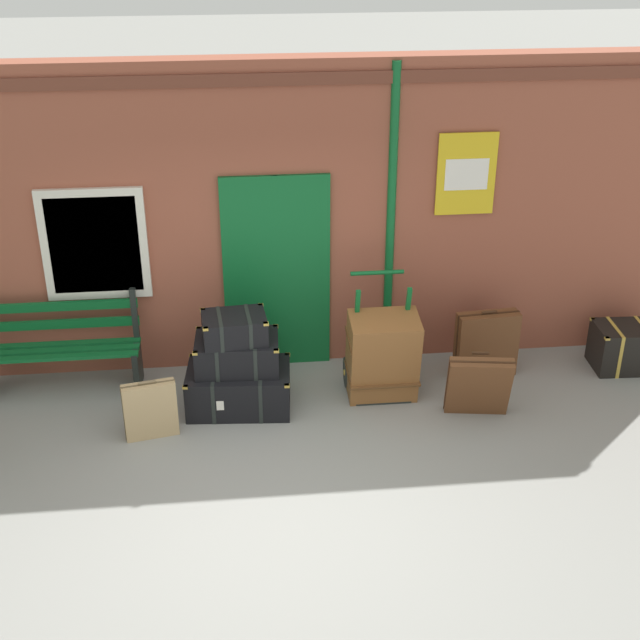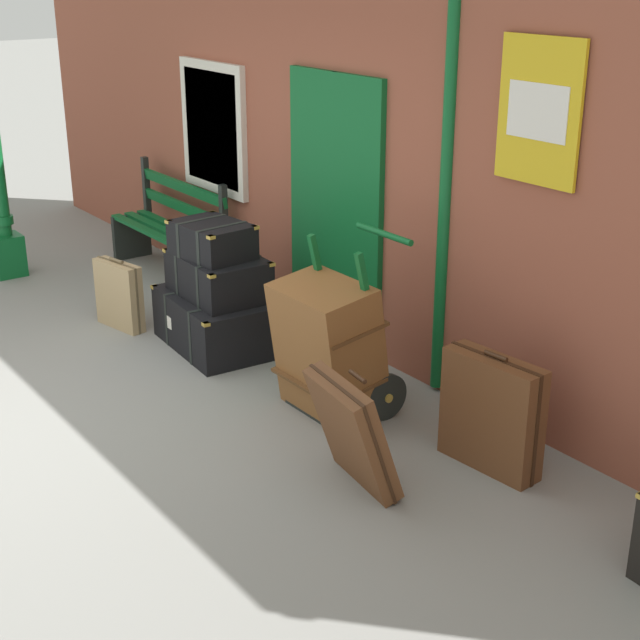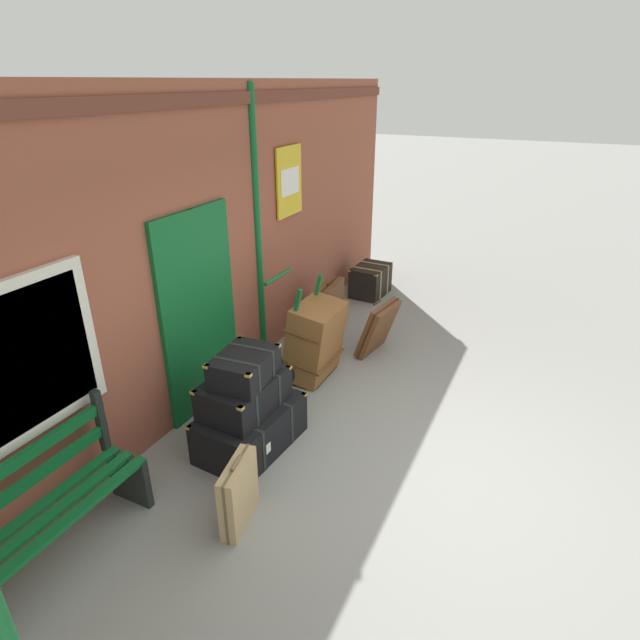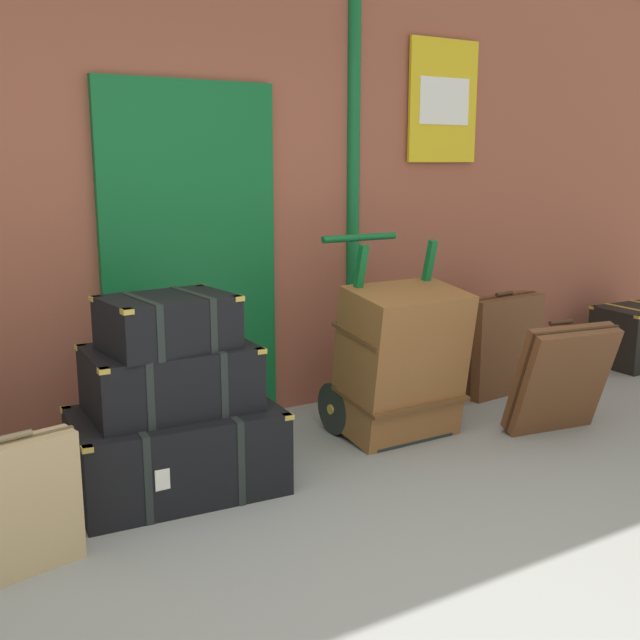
% 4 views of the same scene
% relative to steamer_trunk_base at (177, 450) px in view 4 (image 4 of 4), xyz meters
% --- Properties ---
extents(ground_plane, '(60.00, 60.00, 0.00)m').
position_rel_steamer_trunk_base_xyz_m(ground_plane, '(0.27, -1.59, -0.21)').
color(ground_plane, gray).
extents(brick_facade, '(10.40, 0.35, 3.20)m').
position_rel_steamer_trunk_base_xyz_m(brick_facade, '(0.26, 1.01, 1.39)').
color(brick_facade, brown).
rests_on(brick_facade, ground).
extents(steamer_trunk_base, '(1.06, 0.73, 0.43)m').
position_rel_steamer_trunk_base_xyz_m(steamer_trunk_base, '(0.00, 0.00, 0.00)').
color(steamer_trunk_base, black).
rests_on(steamer_trunk_base, ground).
extents(steamer_trunk_middle, '(0.83, 0.59, 0.33)m').
position_rel_steamer_trunk_base_xyz_m(steamer_trunk_middle, '(-0.00, 0.04, 0.37)').
color(steamer_trunk_middle, black).
rests_on(steamer_trunk_middle, steamer_trunk_base).
extents(steamer_trunk_top, '(0.64, 0.50, 0.27)m').
position_rel_steamer_trunk_base_xyz_m(steamer_trunk_top, '(-0.02, 0.01, 0.66)').
color(steamer_trunk_top, black).
rests_on(steamer_trunk_top, steamer_trunk_middle).
extents(porters_trolley, '(0.71, 0.64, 1.19)m').
position_rel_steamer_trunk_base_xyz_m(porters_trolley, '(1.43, 0.21, 0.06)').
color(porters_trolley, black).
rests_on(porters_trolley, ground).
extents(large_brown_trunk, '(0.70, 0.56, 0.93)m').
position_rel_steamer_trunk_base_xyz_m(large_brown_trunk, '(1.43, 0.03, 0.26)').
color(large_brown_trunk, brown).
rests_on(large_brown_trunk, ground).
extents(suitcase_charcoal, '(0.66, 0.25, 0.74)m').
position_rel_steamer_trunk_base_xyz_m(suitcase_charcoal, '(2.59, 0.38, 0.14)').
color(suitcase_charcoal, brown).
rests_on(suitcase_charcoal, ground).
extents(suitcase_cream, '(0.65, 0.43, 0.70)m').
position_rel_steamer_trunk_base_xyz_m(suitcase_cream, '(2.28, -0.43, 0.14)').
color(suitcase_cream, brown).
rests_on(suitcase_cream, ground).
extents(suitcase_brown, '(0.51, 0.23, 0.60)m').
position_rel_steamer_trunk_base_xyz_m(suitcase_brown, '(-0.83, -0.43, 0.07)').
color(suitcase_brown, tan).
rests_on(suitcase_brown, ground).
extents(corner_trunk, '(0.71, 0.52, 0.49)m').
position_rel_steamer_trunk_base_xyz_m(corner_trunk, '(4.12, 0.36, 0.03)').
color(corner_trunk, black).
rests_on(corner_trunk, ground).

